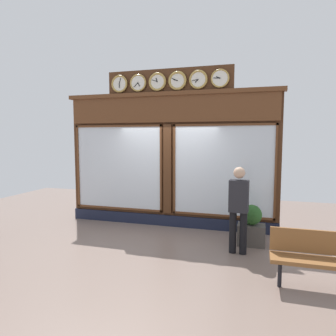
% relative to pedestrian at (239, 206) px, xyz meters
% --- Properties ---
extents(ground_plane, '(14.00, 14.00, 0.00)m').
position_rel_pedestrian_xyz_m(ground_plane, '(1.84, 1.39, -0.93)').
color(ground_plane, '#7A665B').
extents(shop_facade, '(5.48, 0.42, 3.93)m').
position_rel_pedestrian_xyz_m(shop_facade, '(1.84, -1.53, 0.81)').
color(shop_facade, '#4C2B16').
rests_on(shop_facade, ground_plane).
extents(pedestrian, '(0.38, 0.25, 1.69)m').
position_rel_pedestrian_xyz_m(pedestrian, '(0.00, 0.00, 0.00)').
color(pedestrian, black).
rests_on(pedestrian, ground_plane).
extents(planter_box, '(0.56, 0.36, 0.44)m').
position_rel_pedestrian_xyz_m(planter_box, '(-0.24, -0.54, -0.71)').
color(planter_box, '#4C4742').
rests_on(planter_box, ground_plane).
extents(planter_shrub, '(0.42, 0.42, 0.42)m').
position_rel_pedestrian_xyz_m(planter_shrub, '(-0.24, -0.54, -0.28)').
color(planter_shrub, '#285623').
rests_on(planter_shrub, planter_box).
extents(street_bench, '(1.40, 0.40, 0.87)m').
position_rel_pedestrian_xyz_m(street_bench, '(-1.25, 1.14, -0.41)').
color(street_bench, brown).
rests_on(street_bench, ground_plane).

